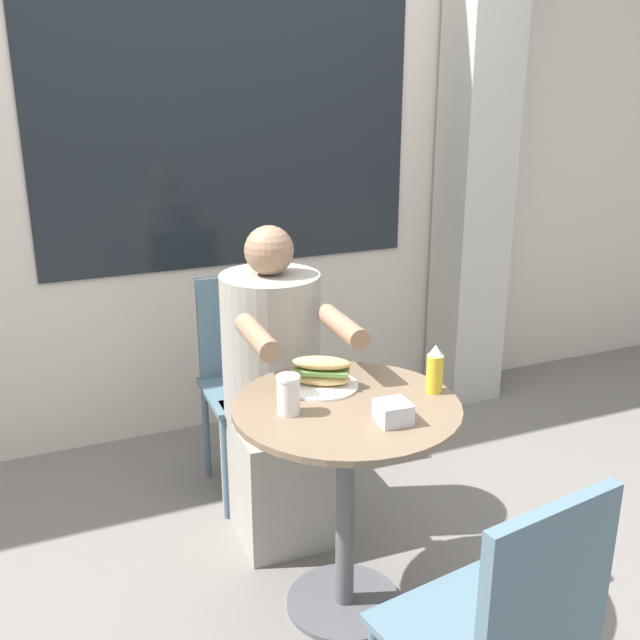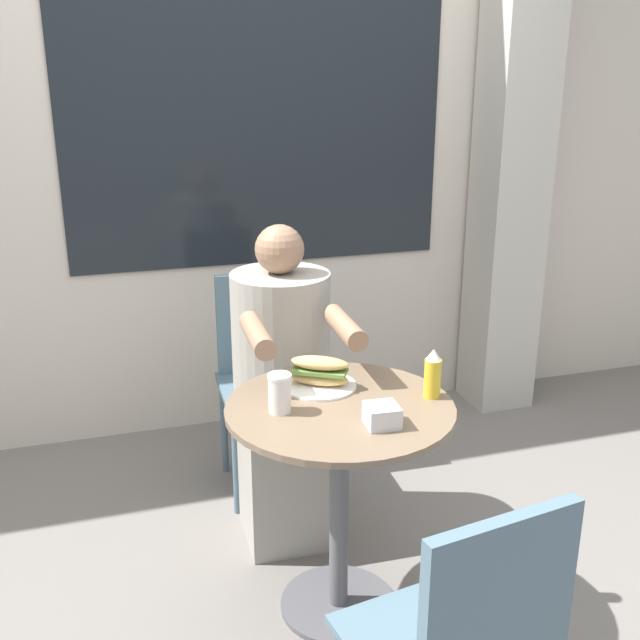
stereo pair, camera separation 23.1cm
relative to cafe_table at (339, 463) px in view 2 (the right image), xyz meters
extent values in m
plane|color=slate|center=(0.00, 0.00, -0.52)|extent=(8.00, 8.00, 0.00)
cube|color=beige|center=(0.00, 1.48, 0.88)|extent=(8.00, 0.08, 2.80)
cube|color=black|center=(0.10, 1.44, 0.88)|extent=(1.71, 0.01, 1.21)
cube|color=#B2ADA3|center=(1.29, 1.28, 0.68)|extent=(0.29, 0.29, 2.40)
cylinder|color=brown|center=(0.00, 0.00, 0.18)|extent=(0.68, 0.68, 0.02)
cylinder|color=#515156|center=(0.00, 0.00, -0.16)|extent=(0.06, 0.06, 0.68)
cylinder|color=#515156|center=(0.00, 0.00, -0.51)|extent=(0.37, 0.37, 0.02)
cube|color=slate|center=(-0.03, 0.79, -0.08)|extent=(0.39, 0.39, 0.02)
cube|color=slate|center=(-0.03, 0.96, 0.14)|extent=(0.35, 0.05, 0.42)
cylinder|color=slate|center=(0.13, 0.62, -0.31)|extent=(0.03, 0.03, 0.43)
cylinder|color=slate|center=(-0.20, 0.63, -0.31)|extent=(0.03, 0.03, 0.43)
cylinder|color=slate|center=(0.14, 0.95, -0.31)|extent=(0.03, 0.03, 0.43)
cylinder|color=slate|center=(-0.19, 0.96, -0.31)|extent=(0.03, 0.03, 0.43)
cube|color=gray|center=(-0.04, 0.50, -0.30)|extent=(0.36, 0.46, 0.45)
cylinder|color=gray|center=(-0.03, 0.57, 0.19)|extent=(0.36, 0.36, 0.52)
sphere|color=#8E6B51|center=(-0.03, 0.57, 0.54)|extent=(0.17, 0.17, 0.17)
cylinder|color=#8E6B51|center=(0.10, 0.24, 0.35)|extent=(0.08, 0.29, 0.07)
cylinder|color=#8E6B51|center=(-0.19, 0.25, 0.35)|extent=(0.08, 0.29, 0.07)
cube|color=slate|center=(0.03, -0.87, 0.14)|extent=(0.35, 0.08, 0.42)
cylinder|color=white|center=(-0.02, 0.15, 0.20)|extent=(0.23, 0.23, 0.01)
ellipsoid|color=tan|center=(-0.02, 0.15, 0.22)|extent=(0.19, 0.15, 0.04)
cube|color=olive|center=(-0.02, 0.15, 0.25)|extent=(0.18, 0.15, 0.01)
ellipsoid|color=tan|center=(-0.02, 0.15, 0.27)|extent=(0.19, 0.15, 0.04)
cylinder|color=silver|center=(-0.18, 0.01, 0.25)|extent=(0.07, 0.07, 0.11)
cylinder|color=white|center=(-0.18, 0.01, 0.30)|extent=(0.07, 0.07, 0.01)
cube|color=silver|center=(0.07, -0.16, 0.22)|extent=(0.10, 0.10, 0.06)
cylinder|color=gold|center=(0.28, -0.02, 0.25)|extent=(0.05, 0.05, 0.12)
cone|color=white|center=(0.28, -0.02, 0.33)|extent=(0.05, 0.05, 0.03)
camera|label=1|loc=(-0.86, -1.81, 1.13)|focal=42.00mm
camera|label=2|loc=(-0.65, -1.89, 1.13)|focal=42.00mm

